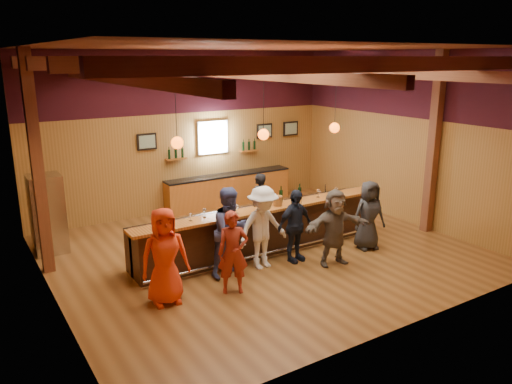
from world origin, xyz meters
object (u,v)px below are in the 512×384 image
at_px(bottle_a, 281,196).
at_px(customer_redvest, 233,253).
at_px(customer_navy, 295,226).
at_px(bartender, 259,204).
at_px(bar_counter, 260,228).
at_px(customer_denim, 231,232).
at_px(ice_bucket, 278,201).
at_px(back_bar_cabinet, 229,189).
at_px(customer_white, 263,228).
at_px(stainless_fridge, 47,214).
at_px(customer_dark, 369,215).
at_px(customer_brown, 335,227).
at_px(customer_orange, 165,256).

bearing_deg(bottle_a, customer_redvest, -146.16).
relative_size(customer_navy, bartender, 1.02).
height_order(bar_counter, customer_denim, customer_denim).
xyz_separation_m(customer_redvest, ice_bucket, (1.83, 1.19, 0.43)).
relative_size(back_bar_cabinet, customer_white, 2.26).
bearing_deg(customer_redvest, bottle_a, 57.99).
height_order(customer_redvest, ice_bucket, customer_redvest).
height_order(customer_white, ice_bucket, customer_white).
bearing_deg(stainless_fridge, customer_navy, -37.68).
xyz_separation_m(customer_denim, customer_dark, (3.40, -0.41, -0.12)).
bearing_deg(customer_dark, customer_navy, -176.11).
bearing_deg(ice_bucket, back_bar_cabinet, 76.53).
bearing_deg(customer_navy, bartender, 74.59).
bearing_deg(customer_denim, back_bar_cabinet, 49.28).
bearing_deg(customer_navy, bar_counter, 98.45).
bearing_deg(customer_brown, customer_navy, 146.49).
distance_m(customer_brown, bartender, 2.43).
bearing_deg(stainless_fridge, customer_orange, -70.65).
relative_size(bar_counter, ice_bucket, 27.99).
height_order(customer_redvest, bartender, customer_redvest).
bearing_deg(ice_bucket, customer_redvest, -146.89).
xyz_separation_m(back_bar_cabinet, customer_denim, (-2.41, -4.41, 0.45)).
bearing_deg(customer_white, customer_denim, 174.49).
distance_m(customer_denim, ice_bucket, 1.59).
distance_m(customer_white, customer_dark, 2.69).
bearing_deg(bottle_a, customer_denim, -158.37).
xyz_separation_m(back_bar_cabinet, customer_dark, (0.98, -4.81, 0.33)).
relative_size(back_bar_cabinet, bottle_a, 10.46).
bearing_deg(stainless_fridge, customer_redvest, -57.53).
bearing_deg(stainless_fridge, bar_counter, -30.76).
distance_m(back_bar_cabinet, customer_denim, 5.05).
distance_m(bar_counter, customer_redvest, 2.22).
bearing_deg(bartender, stainless_fridge, -38.03).
height_order(customer_orange, bottle_a, customer_orange).
height_order(bar_counter, customer_brown, customer_brown).
bearing_deg(bottle_a, customer_white, -143.35).
bearing_deg(customer_redvest, bar_counter, 68.27).
height_order(customer_orange, customer_brown, customer_orange).
relative_size(customer_redvest, customer_denim, 0.86).
relative_size(customer_orange, bottle_a, 4.66).
relative_size(customer_orange, customer_brown, 1.08).
bearing_deg(bartender, customer_brown, 79.84).
bearing_deg(customer_white, customer_dark, -10.31).
xyz_separation_m(customer_brown, bartender, (-0.38, 2.40, -0.04)).
xyz_separation_m(stainless_fridge, customer_orange, (1.30, -3.70, -0.01)).
xyz_separation_m(bartender, ice_bucket, (-0.27, -1.21, 0.43)).
bearing_deg(customer_redvest, back_bar_cabinet, 85.71).
distance_m(customer_redvest, ice_bucket, 2.22).
height_order(bar_counter, ice_bucket, ice_bucket).
distance_m(customer_navy, bartender, 1.83).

